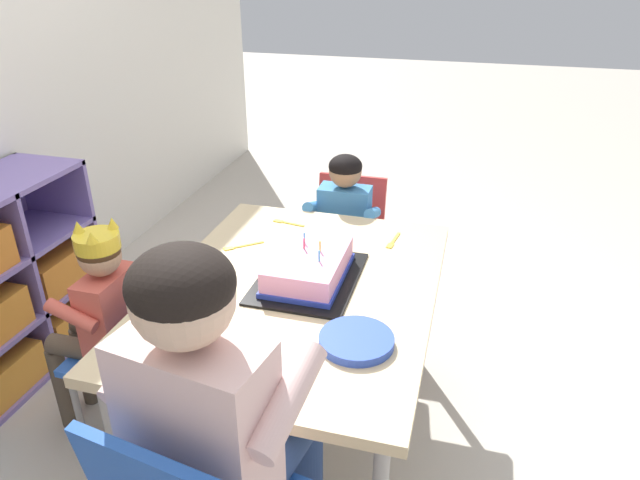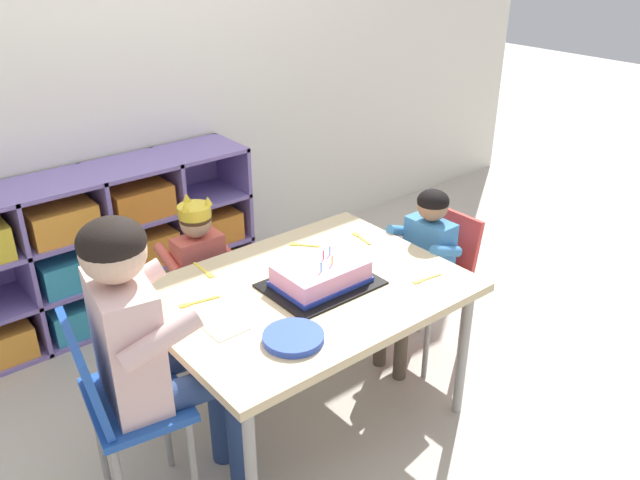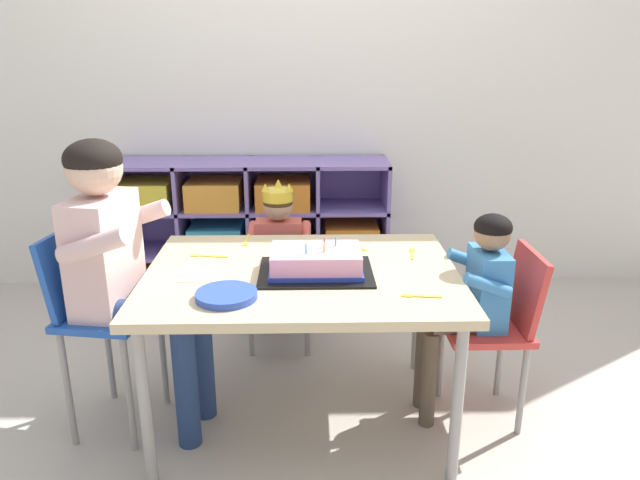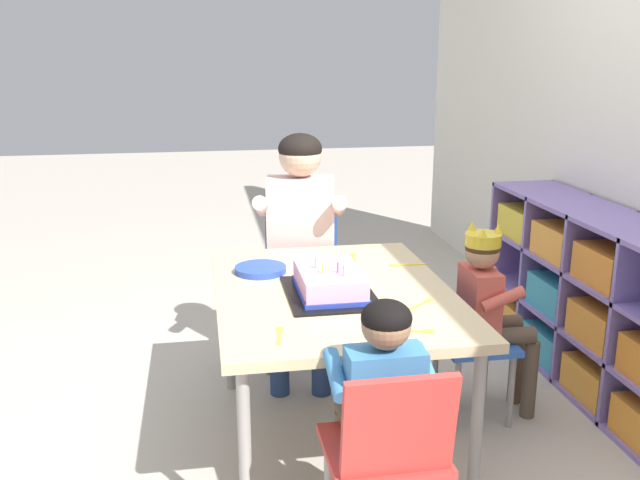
# 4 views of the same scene
# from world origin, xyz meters

# --- Properties ---
(ground) EXTENTS (16.00, 16.00, 0.00)m
(ground) POSITION_xyz_m (0.00, 0.00, 0.00)
(ground) COLOR #BCB2A3
(classroom_back_wall) EXTENTS (6.04, 0.10, 2.76)m
(classroom_back_wall) POSITION_xyz_m (0.00, 1.46, 1.38)
(classroom_back_wall) COLOR silver
(classroom_back_wall) RESTS_ON ground
(storage_cubby_shelf) EXTENTS (1.53, 0.34, 0.78)m
(storage_cubby_shelf) POSITION_xyz_m (-0.30, 1.23, 0.35)
(storage_cubby_shelf) COLOR #7F6BB2
(storage_cubby_shelf) RESTS_ON ground
(activity_table) EXTENTS (1.12, 0.84, 0.61)m
(activity_table) POSITION_xyz_m (0.00, 0.00, 0.57)
(activity_table) COLOR #D1B789
(activity_table) RESTS_ON ground
(classroom_chair_blue) EXTENTS (0.32, 0.30, 0.55)m
(classroom_chair_blue) POSITION_xyz_m (-0.11, 0.55, 0.34)
(classroom_chair_blue) COLOR blue
(classroom_chair_blue) RESTS_ON ground
(child_with_crown) EXTENTS (0.30, 0.31, 0.80)m
(child_with_crown) POSITION_xyz_m (-0.11, 0.65, 0.49)
(child_with_crown) COLOR #D15647
(child_with_crown) RESTS_ON ground
(classroom_chair_adult_side) EXTENTS (0.36, 0.41, 0.77)m
(classroom_chair_adult_side) POSITION_xyz_m (-0.75, -0.01, 0.49)
(classroom_chair_adult_side) COLOR #1E4CA8
(classroom_chair_adult_side) RESTS_ON ground
(adult_helper_seated) EXTENTS (0.46, 0.44, 1.09)m
(adult_helper_seated) POSITION_xyz_m (-0.63, -0.03, 0.69)
(adult_helper_seated) COLOR beige
(adult_helper_seated) RESTS_ON ground
(classroom_chair_guest_side) EXTENTS (0.33, 0.32, 0.68)m
(classroom_chair_guest_side) POSITION_xyz_m (0.74, 0.01, 0.41)
(classroom_chair_guest_side) COLOR red
(classroom_chair_guest_side) RESTS_ON ground
(guest_at_table_side) EXTENTS (0.31, 0.30, 0.82)m
(guest_at_table_side) POSITION_xyz_m (0.63, 0.01, 0.52)
(guest_at_table_side) COLOR #3D7FBC
(guest_at_table_side) RESTS_ON ground
(birthday_cake_on_tray) EXTENTS (0.40, 0.30, 0.12)m
(birthday_cake_on_tray) POSITION_xyz_m (0.05, -0.02, 0.65)
(birthday_cake_on_tray) COLOR black
(birthday_cake_on_tray) RESTS_ON activity_table
(paper_plate_stack) EXTENTS (0.20, 0.20, 0.02)m
(paper_plate_stack) POSITION_xyz_m (-0.24, -0.24, 0.63)
(paper_plate_stack) COLOR blue
(paper_plate_stack) RESTS_ON activity_table
(paper_napkin_square) EXTENTS (0.12, 0.12, 0.00)m
(paper_napkin_square) POSITION_xyz_m (-0.37, -0.04, 0.62)
(paper_napkin_square) COLOR white
(paper_napkin_square) RESTS_ON activity_table
(fork_beside_plate_stack) EXTENTS (0.15, 0.04, 0.00)m
(fork_beside_plate_stack) POSITION_xyz_m (-0.37, 0.16, 0.62)
(fork_beside_plate_stack) COLOR yellow
(fork_beside_plate_stack) RESTS_ON activity_table
(fork_by_napkin) EXTENTS (0.10, 0.12, 0.00)m
(fork_by_napkin) POSITION_xyz_m (0.20, 0.27, 0.62)
(fork_by_napkin) COLOR yellow
(fork_by_napkin) RESTS_ON activity_table
(fork_at_table_front_edge) EXTENTS (0.13, 0.03, 0.00)m
(fork_at_table_front_edge) POSITION_xyz_m (0.38, -0.24, 0.62)
(fork_at_table_front_edge) COLOR yellow
(fork_at_table_front_edge) RESTS_ON activity_table
(fork_near_cake_tray) EXTENTS (0.04, 0.13, 0.00)m
(fork_near_cake_tray) POSITION_xyz_m (0.43, 0.18, 0.62)
(fork_near_cake_tray) COLOR yellow
(fork_near_cake_tray) RESTS_ON activity_table
(fork_scattered_mid_table) EXTENTS (0.02, 0.15, 0.00)m
(fork_scattered_mid_table) POSITION_xyz_m (-0.23, 0.34, 0.62)
(fork_scattered_mid_table) COLOR yellow
(fork_scattered_mid_table) RESTS_ON activity_table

